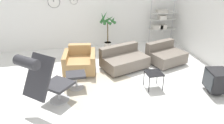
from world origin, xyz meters
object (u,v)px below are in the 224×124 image
object	(u,v)px
couch_second	(165,56)
side_table	(154,74)
lounge_chair	(43,77)
ottoman	(76,77)
couch_low	(124,60)
armchair_red	(80,63)
crt_television	(217,81)
shelf_unit	(161,21)
potted_plant	(108,31)

from	to	relation	value
couch_second	side_table	bearing A→B (deg)	36.33
lounge_chair	ottoman	distance (m)	1.10
lounge_chair	couch_low	xyz separation A→B (m)	(2.11, 1.57, -0.53)
ottoman	armchair_red	xyz separation A→B (m)	(0.17, 0.88, -0.02)
couch_second	crt_television	distance (m)	1.88
lounge_chair	shelf_unit	xyz separation A→B (m)	(4.00, 3.31, 0.11)
couch_low	ottoman	bearing A→B (deg)	11.91
armchair_red	side_table	xyz separation A→B (m)	(1.69, -1.28, 0.09)
armchair_red	crt_television	distance (m)	3.55
couch_low	potted_plant	distance (m)	1.65
couch_second	potted_plant	bearing A→B (deg)	-63.69
lounge_chair	potted_plant	xyz separation A→B (m)	(1.96, 3.15, -0.08)
side_table	ottoman	bearing A→B (deg)	167.76
ottoman	shelf_unit	distance (m)	4.26
crt_television	shelf_unit	distance (m)	3.54
lounge_chair	side_table	world-z (taller)	lounge_chair
armchair_red	shelf_unit	xyz separation A→B (m)	(3.16, 1.70, 0.60)
lounge_chair	armchair_red	bearing A→B (deg)	104.98
side_table	crt_television	bearing A→B (deg)	-20.45
armchair_red	couch_low	bearing A→B (deg)	-172.77
couch_second	ottoman	bearing A→B (deg)	-0.31
lounge_chair	shelf_unit	bearing A→B (deg)	82.11
ottoman	couch_second	size ratio (longest dim) A/B	0.39
lounge_chair	crt_television	xyz separation A→B (m)	(3.90, -0.19, -0.46)
ottoman	shelf_unit	world-z (taller)	shelf_unit
lounge_chair	armchair_red	size ratio (longest dim) A/B	1.32
potted_plant	shelf_unit	world-z (taller)	shelf_unit
shelf_unit	couch_second	bearing A→B (deg)	-108.22
armchair_red	couch_low	size ratio (longest dim) A/B	0.68
armchair_red	side_table	world-z (taller)	armchair_red
couch_low	crt_television	world-z (taller)	couch_low
couch_second	couch_low	bearing A→B (deg)	-15.59
couch_second	armchair_red	bearing A→B (deg)	-17.73
crt_television	armchair_red	bearing A→B (deg)	68.96
crt_television	shelf_unit	bearing A→B (deg)	7.64
side_table	potted_plant	bearing A→B (deg)	101.37
lounge_chair	crt_television	distance (m)	3.93
couch_low	couch_second	bearing A→B (deg)	164.41
crt_television	lounge_chair	bearing A→B (deg)	96.60
shelf_unit	couch_low	bearing A→B (deg)	-137.42
ottoman	shelf_unit	size ratio (longest dim) A/B	0.29
couch_low	couch_second	distance (m)	1.34
couch_low	shelf_unit	xyz separation A→B (m)	(1.89, 1.74, 0.64)
potted_plant	couch_second	bearing A→B (deg)	-45.29
ottoman	side_table	xyz separation A→B (m)	(1.86, -0.40, 0.08)
side_table	shelf_unit	size ratio (longest dim) A/B	0.26
potted_plant	shelf_unit	size ratio (longest dim) A/B	0.84
couch_low	couch_second	xyz separation A→B (m)	(1.34, 0.07, -0.00)
couch_second	shelf_unit	world-z (taller)	shelf_unit
armchair_red	couch_low	world-z (taller)	armchair_red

